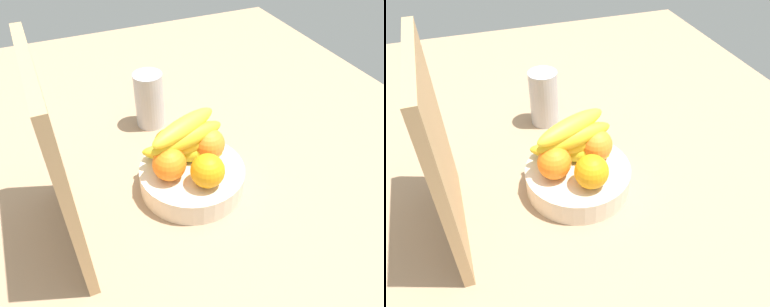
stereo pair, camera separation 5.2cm
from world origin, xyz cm
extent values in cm
cube|color=#A38161|center=(0.00, 0.00, -1.50)|extent=(180.00, 140.00, 3.00)
cylinder|color=beige|center=(-0.64, 1.01, 2.59)|extent=(22.16, 22.16, 5.18)
sphere|color=orange|center=(-5.99, 0.04, 8.61)|extent=(6.86, 6.86, 6.86)
sphere|color=orange|center=(1.48, -3.75, 8.61)|extent=(6.86, 6.86, 6.86)
sphere|color=orange|center=(4.59, 3.86, 8.61)|extent=(6.86, 6.86, 6.86)
sphere|color=orange|center=(-1.19, 6.16, 8.61)|extent=(6.86, 6.86, 6.86)
ellipsoid|color=yellow|center=(2.60, 1.86, 7.18)|extent=(10.59, 17.15, 4.00)
ellipsoid|color=yellow|center=(2.30, 1.43, 9.38)|extent=(5.21, 17.24, 4.00)
ellipsoid|color=yellow|center=(1.68, 1.01, 11.58)|extent=(7.56, 17.46, 4.00)
ellipsoid|color=yellow|center=(2.53, 1.44, 13.78)|extent=(10.69, 17.13, 4.00)
cube|color=tan|center=(-3.75, 26.10, 18.00)|extent=(28.03, 2.45, 36.00)
cylinder|color=#B2B2B5|center=(25.01, 1.74, 7.21)|extent=(7.28, 7.28, 14.42)
camera|label=1|loc=(-53.99, 23.92, 58.44)|focal=35.29mm
camera|label=2|loc=(-55.83, 19.03, 58.44)|focal=35.29mm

